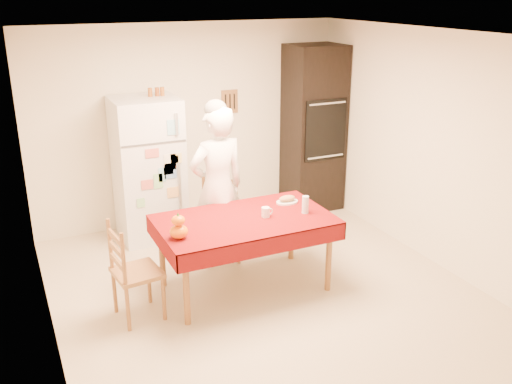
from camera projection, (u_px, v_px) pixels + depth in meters
floor at (266, 293)px, 5.70m from camera, size 4.50×4.50×0.00m
room_shell at (267, 136)px, 5.15m from camera, size 4.02×4.52×2.51m
refrigerator at (148, 169)px, 6.76m from camera, size 0.75×0.74×1.70m
oven_cabinet at (314, 129)px, 7.61m from camera, size 0.70×0.62×2.20m
dining_table at (244, 225)px, 5.58m from camera, size 1.70×1.00×0.76m
chair_far at (221, 214)px, 6.35m from camera, size 0.52×0.51×0.95m
chair_left at (130, 269)px, 5.11m from camera, size 0.45×0.46×0.95m
seated_woman at (217, 188)px, 6.04m from camera, size 0.69×0.50×1.77m
coffee_mug at (266, 212)px, 5.57m from camera, size 0.08×0.08×0.10m
pumpkin_lower at (179, 232)px, 5.10m from camera, size 0.17×0.17×0.13m
pumpkin_upper at (178, 220)px, 5.06m from camera, size 0.12×0.12×0.09m
wine_glass at (305, 205)px, 5.66m from camera, size 0.07×0.07×0.18m
bread_plate at (287, 202)px, 5.95m from camera, size 0.24×0.24×0.02m
bread_loaf at (287, 198)px, 5.94m from camera, size 0.18×0.10×0.06m
spice_jar_left at (150, 92)px, 6.53m from camera, size 0.05×0.05×0.10m
spice_jar_mid at (157, 92)px, 6.56m from camera, size 0.05×0.05×0.10m
spice_jar_right at (162, 91)px, 6.59m from camera, size 0.05×0.05×0.10m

